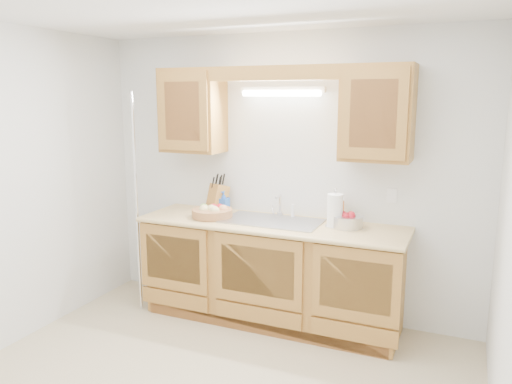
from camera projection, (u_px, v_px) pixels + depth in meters
The scene contains 17 objects.
room at pixel (202, 211), 3.12m from camera, with size 3.52×3.50×2.50m.
base_cabinets at pixel (271, 273), 4.35m from camera, with size 2.20×0.60×0.86m, color #A97531.
countertop at pixel (271, 224), 4.26m from camera, with size 2.30×0.63×0.04m, color tan.
upper_cabinet_left at pixel (193, 111), 4.54m from camera, with size 0.55×0.33×0.75m, color #A97531.
upper_cabinet_right at pixel (377, 113), 3.89m from camera, with size 0.55×0.33×0.75m, color #A97531.
valance at pixel (272, 73), 4.02m from camera, with size 2.20×0.05×0.12m, color #A97531.
fluorescent_fixture at pixel (282, 91), 4.25m from camera, with size 0.76×0.08×0.08m.
sink at pixel (272, 229), 4.29m from camera, with size 0.84×0.46×0.36m.
wire_shelf_pole at pixel (137, 204), 4.47m from camera, with size 0.03×0.03×2.00m, color silver.
outlet_plate at pixel (392, 195), 4.11m from camera, with size 0.08×0.01×0.12m, color white.
fruit_basket at pixel (212, 212), 4.41m from camera, with size 0.45×0.45×0.11m.
knife_block at pixel (218, 197), 4.63m from camera, with size 0.20×0.24×0.36m.
orange_canister at pixel (340, 211), 4.23m from camera, with size 0.09×0.09×0.20m.
soap_bottle at pixel (224, 202), 4.60m from camera, with size 0.09×0.09×0.20m, color blue.
sponge at pixel (349, 221), 4.24m from camera, with size 0.14×0.12×0.03m.
paper_towel at pixel (335, 211), 4.06m from camera, with size 0.17×0.17×0.33m.
apple_bowl at pixel (347, 220), 4.07m from camera, with size 0.33×0.33×0.13m.
Camera 1 is at (1.51, -2.66, 1.96)m, focal length 35.00 mm.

